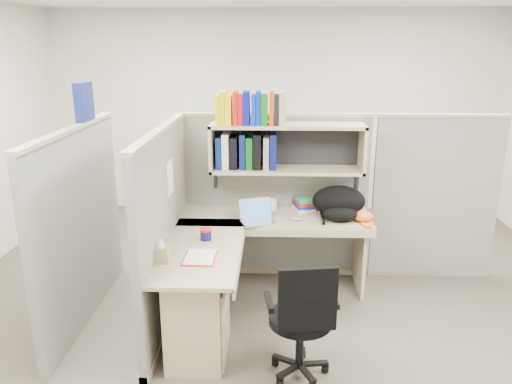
{
  "coord_description": "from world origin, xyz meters",
  "views": [
    {
      "loc": [
        -0.02,
        -3.78,
        2.25
      ],
      "look_at": [
        -0.17,
        0.25,
        1.05
      ],
      "focal_mm": 35.0,
      "sensor_mm": 36.0,
      "label": 1
    }
  ],
  "objects_px": {
    "desk": "(222,287)",
    "backpack": "(340,203)",
    "task_chair": "(301,337)",
    "laptop": "(259,212)",
    "snack_canister": "(206,234)"
  },
  "relations": [
    {
      "from": "desk",
      "to": "backpack",
      "type": "bearing_deg",
      "value": 39.45
    },
    {
      "from": "backpack",
      "to": "task_chair",
      "type": "bearing_deg",
      "value": -89.3
    },
    {
      "from": "desk",
      "to": "backpack",
      "type": "relative_size",
      "value": 3.61
    },
    {
      "from": "backpack",
      "to": "task_chair",
      "type": "xyz_separation_m",
      "value": [
        -0.4,
        -1.31,
        -0.55
      ]
    },
    {
      "from": "desk",
      "to": "laptop",
      "type": "distance_m",
      "value": 0.81
    },
    {
      "from": "desk",
      "to": "backpack",
      "type": "xyz_separation_m",
      "value": [
        0.99,
        0.81,
        0.43
      ]
    },
    {
      "from": "laptop",
      "to": "snack_canister",
      "type": "bearing_deg",
      "value": -154.89
    },
    {
      "from": "desk",
      "to": "task_chair",
      "type": "bearing_deg",
      "value": -40.29
    },
    {
      "from": "laptop",
      "to": "task_chair",
      "type": "height_order",
      "value": "laptop"
    },
    {
      "from": "desk",
      "to": "snack_canister",
      "type": "bearing_deg",
      "value": 121.55
    },
    {
      "from": "laptop",
      "to": "snack_canister",
      "type": "height_order",
      "value": "laptop"
    },
    {
      "from": "snack_canister",
      "to": "task_chair",
      "type": "height_order",
      "value": "task_chair"
    },
    {
      "from": "desk",
      "to": "snack_canister",
      "type": "xyz_separation_m",
      "value": [
        -0.15,
        0.25,
        0.34
      ]
    },
    {
      "from": "backpack",
      "to": "task_chair",
      "type": "distance_m",
      "value": 1.48
    },
    {
      "from": "desk",
      "to": "snack_canister",
      "type": "distance_m",
      "value": 0.45
    }
  ]
}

